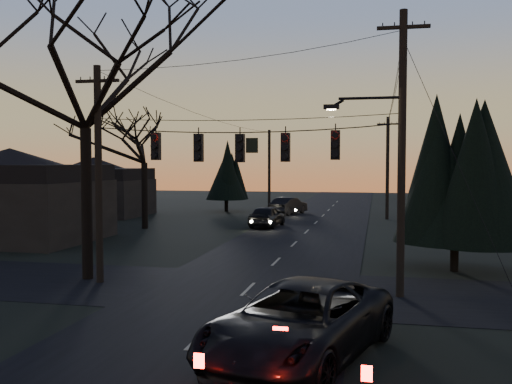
% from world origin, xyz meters
% --- Properties ---
extents(main_road, '(8.00, 120.00, 0.02)m').
position_xyz_m(main_road, '(0.00, 20.00, 0.01)').
color(main_road, black).
rests_on(main_road, ground).
extents(cross_road, '(60.00, 7.00, 0.02)m').
position_xyz_m(cross_road, '(0.00, 10.00, 0.01)').
color(cross_road, black).
rests_on(cross_road, ground).
extents(utility_pole_right, '(5.00, 0.30, 10.00)m').
position_xyz_m(utility_pole_right, '(5.50, 10.00, 0.00)').
color(utility_pole_right, black).
rests_on(utility_pole_right, ground).
extents(utility_pole_left, '(1.80, 0.30, 8.50)m').
position_xyz_m(utility_pole_left, '(-6.00, 10.00, 0.00)').
color(utility_pole_left, black).
rests_on(utility_pole_left, ground).
extents(utility_pole_far_r, '(1.80, 0.30, 8.50)m').
position_xyz_m(utility_pole_far_r, '(5.50, 38.00, 0.00)').
color(utility_pole_far_r, black).
rests_on(utility_pole_far_r, ground).
extents(utility_pole_far_l, '(0.30, 0.30, 8.00)m').
position_xyz_m(utility_pole_far_l, '(-6.00, 46.00, 0.00)').
color(utility_pole_far_l, black).
rests_on(utility_pole_far_l, ground).
extents(span_signal_assembly, '(11.50, 0.44, 1.50)m').
position_xyz_m(span_signal_assembly, '(-0.24, 10.00, 5.32)').
color(span_signal_assembly, black).
rests_on(span_signal_assembly, ground).
extents(bare_tree_left, '(9.83, 9.83, 12.24)m').
position_xyz_m(bare_tree_left, '(-6.82, 10.54, 8.56)').
color(bare_tree_left, black).
rests_on(bare_tree_left, ground).
extents(evergreen_right, '(4.47, 4.47, 7.79)m').
position_xyz_m(evergreen_right, '(7.99, 15.35, 4.49)').
color(evergreen_right, black).
rests_on(evergreen_right, ground).
extents(bare_tree_dist, '(6.55, 6.55, 9.43)m').
position_xyz_m(bare_tree_dist, '(-11.60, 27.61, 6.58)').
color(bare_tree_dist, black).
rests_on(bare_tree_dist, ground).
extents(evergreen_dist, '(3.93, 3.93, 6.18)m').
position_xyz_m(evergreen_dist, '(-9.58, 42.59, 3.68)').
color(evergreen_dist, black).
rests_on(evergreen_dist, ground).
extents(house_left_near, '(10.00, 8.00, 5.60)m').
position_xyz_m(house_left_near, '(-17.00, 20.00, 2.80)').
color(house_left_near, black).
rests_on(house_left_near, ground).
extents(house_left_far, '(9.00, 7.00, 5.20)m').
position_xyz_m(house_left_far, '(-20.00, 36.00, 2.60)').
color(house_left_far, black).
rests_on(house_left_far, ground).
extents(suv_near, '(4.78, 7.10, 1.81)m').
position_xyz_m(suv_near, '(2.89, 2.90, 0.90)').
color(suv_near, black).
rests_on(suv_near, ground).
extents(sedan_oncoming_a, '(2.23, 4.78, 1.58)m').
position_xyz_m(sedan_oncoming_a, '(-3.20, 30.30, 0.79)').
color(sedan_oncoming_a, black).
rests_on(sedan_oncoming_a, ground).
extents(sedan_oncoming_b, '(3.02, 4.94, 1.54)m').
position_xyz_m(sedan_oncoming_b, '(-3.20, 40.74, 0.77)').
color(sedan_oncoming_b, black).
rests_on(sedan_oncoming_b, ground).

